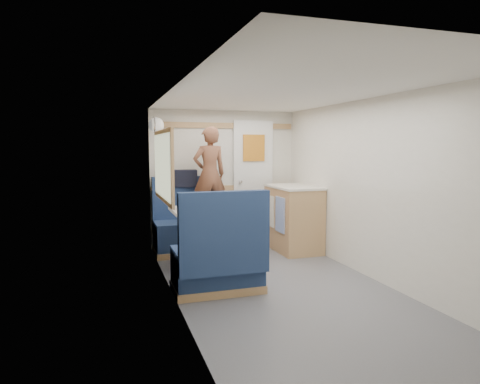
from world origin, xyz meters
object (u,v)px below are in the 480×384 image
object	(u,v)px
bread_loaf	(213,204)
orange_fruit	(215,208)
galley_counter	(293,218)
cheese_block	(201,209)
bench_far	(187,231)
dome_light	(156,125)
wine_glass	(186,199)
person	(210,174)
salt_grinder	(189,206)
tray	(220,213)
pepper_grinder	(201,205)
tumbler_left	(198,210)
dinette_table	(200,223)
duffel_bag	(179,178)
bench_near	(219,263)
beer_glass	(208,205)

from	to	relation	value
bread_loaf	orange_fruit	bearing A→B (deg)	-101.37
galley_counter	cheese_block	distance (m)	1.66
bench_far	dome_light	world-z (taller)	dome_light
dome_light	wine_glass	bearing A→B (deg)	-72.00
person	salt_grinder	world-z (taller)	person
tray	salt_grinder	world-z (taller)	salt_grinder
orange_fruit	pepper_grinder	distance (m)	0.34
tray	orange_fruit	bearing A→B (deg)	110.16
tumbler_left	pepper_grinder	bearing A→B (deg)	73.29
cheese_block	dome_light	bearing A→B (deg)	110.84
person	pepper_grinder	xyz separation A→B (m)	(-0.29, -0.78, -0.32)
tray	bench_far	bearing A→B (deg)	96.94
dinette_table	bread_loaf	xyz separation A→B (m)	(0.21, 0.18, 0.20)
galley_counter	salt_grinder	bearing A→B (deg)	-163.07
dome_light	tumbler_left	bearing A→B (deg)	-76.68
cheese_block	tumbler_left	xyz separation A→B (m)	(-0.08, -0.24, 0.02)
bench_far	salt_grinder	size ratio (longest dim) A/B	11.69
duffel_bag	tumbler_left	xyz separation A→B (m)	(-0.05, -1.50, -0.24)
dome_light	person	bearing A→B (deg)	-2.04
cheese_block	wine_glass	size ratio (longest dim) A/B	0.58
bench_near	duffel_bag	world-z (taller)	duffel_bag
orange_fruit	salt_grinder	bearing A→B (deg)	123.83
beer_glass	bread_loaf	bearing A→B (deg)	40.98
duffel_bag	salt_grinder	xyz separation A→B (m)	(-0.06, -1.05, -0.25)
person	cheese_block	world-z (taller)	person
duffel_bag	beer_glass	distance (m)	1.05
cheese_block	bread_loaf	distance (m)	0.39
dome_light	tumbler_left	world-z (taller)	dome_light
bench_far	bench_near	world-z (taller)	same
cheese_block	tray	bearing A→B (deg)	-54.70
cheese_block	salt_grinder	xyz separation A→B (m)	(-0.10, 0.20, 0.01)
dinette_table	orange_fruit	world-z (taller)	orange_fruit
galley_counter	tray	xyz separation A→B (m)	(-1.32, -0.92, 0.26)
person	bread_loaf	bearing A→B (deg)	72.94
tray	beer_glass	distance (m)	0.49
galley_counter	duffel_bag	bearing A→B (deg)	159.44
bench_near	person	xyz separation A→B (m)	(0.32, 1.69, 0.79)
duffel_bag	cheese_block	bearing A→B (deg)	-81.22
galley_counter	bread_loaf	distance (m)	1.34
wine_glass	beer_glass	distance (m)	0.29
pepper_grinder	duffel_bag	bearing A→B (deg)	94.25
bread_loaf	beer_glass	bearing A→B (deg)	-139.02
bench_near	cheese_block	distance (m)	0.86
salt_grinder	bread_loaf	world-z (taller)	bread_loaf
wine_glass	tumbler_left	xyz separation A→B (m)	(0.04, -0.47, -0.07)
orange_fruit	bread_loaf	size ratio (longest dim) A/B	0.34
orange_fruit	beer_glass	world-z (taller)	orange_fruit
tumbler_left	salt_grinder	size ratio (longest dim) A/B	1.23
wine_glass	tumbler_left	world-z (taller)	wine_glass
tumbler_left	dome_light	bearing A→B (deg)	103.32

